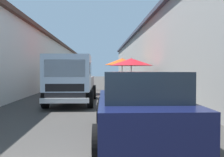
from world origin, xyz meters
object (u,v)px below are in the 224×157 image
delivery_truck (70,81)px  fruit_stall_near_right (69,66)px  vendor_by_crates (87,78)px  vendor_in_shade (71,78)px  fruit_stall_far_left (122,65)px  plastic_stool (125,92)px  hatchback_car (139,104)px  fruit_stall_mid_lane (131,65)px

delivery_truck → fruit_stall_near_right: bearing=7.9°
vendor_by_crates → vendor_in_shade: size_ratio=1.04×
fruit_stall_far_left → plastic_stool: size_ratio=5.51×
hatchback_car → delivery_truck: bearing=23.1°
plastic_stool → hatchback_car: bearing=176.6°
fruit_stall_far_left → vendor_by_crates: bearing=55.5°
fruit_stall_mid_lane → delivery_truck: size_ratio=0.50×
fruit_stall_mid_lane → hatchback_car: (-8.58, 0.92, -1.04)m
fruit_stall_far_left → fruit_stall_mid_lane: bearing=-173.6°
fruit_stall_far_left → hatchback_car: (-11.17, 0.63, -1.11)m
fruit_stall_near_right → delivery_truck: 4.77m
fruit_stall_near_right → vendor_in_shade: size_ratio=1.47×
plastic_stool → fruit_stall_mid_lane: bearing=-25.0°
fruit_stall_far_left → plastic_stool: fruit_stall_far_left is taller
fruit_stall_far_left → plastic_stool: (-3.58, 0.17, -1.52)m
hatchback_car → fruit_stall_far_left: bearing=-3.2°
fruit_stall_far_left → plastic_stool: bearing=177.2°
fruit_stall_near_right → fruit_stall_mid_lane: bearing=-105.5°
fruit_stall_far_left → delivery_truck: fruit_stall_far_left is taller
fruit_stall_mid_lane → vendor_in_shade: bearing=37.2°
fruit_stall_near_right → fruit_stall_far_left: fruit_stall_far_left is taller
fruit_stall_near_right → vendor_by_crates: (3.25, -0.93, -0.78)m
fruit_stall_mid_lane → hatchback_car: bearing=173.9°
plastic_stool → vendor_by_crates: bearing=23.3°
vendor_by_crates → hatchback_car: bearing=-172.0°
delivery_truck → vendor_in_shade: bearing=6.7°
hatchback_car → delivery_truck: size_ratio=0.80×
vendor_in_shade → plastic_stool: (-6.38, -3.62, -0.58)m
fruit_stall_mid_lane → fruit_stall_near_right: bearing=74.5°
fruit_stall_mid_lane → fruit_stall_far_left: (2.58, 0.29, 0.07)m
delivery_truck → fruit_stall_far_left: bearing=-23.6°
hatchback_car → fruit_stall_mid_lane: bearing=-6.1°
fruit_stall_mid_lane → vendor_by_crates: 5.13m
fruit_stall_mid_lane → fruit_stall_near_right: fruit_stall_mid_lane is taller
vendor_by_crates → fruit_stall_mid_lane: bearing=-147.3°
hatchback_car → fruit_stall_near_right: bearing=16.0°
fruit_stall_far_left → delivery_truck: (-6.25, 2.73, -0.81)m
delivery_truck → vendor_by_crates: size_ratio=3.01×
hatchback_car → vendor_in_shade: (13.97, 3.17, 0.17)m
delivery_truck → vendor_in_shade: (9.05, 1.07, -0.14)m
fruit_stall_mid_lane → vendor_by_crates: size_ratio=1.52×
vendor_by_crates → vendor_in_shade: 1.76m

